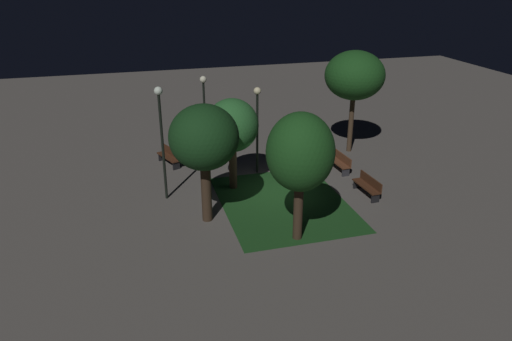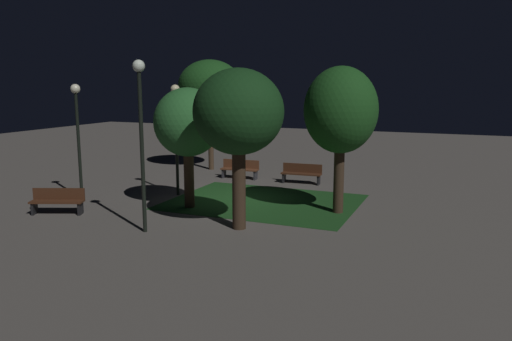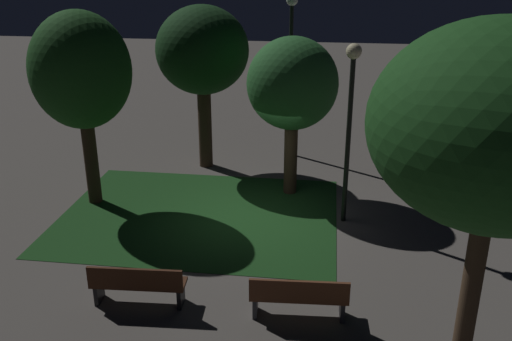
% 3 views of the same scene
% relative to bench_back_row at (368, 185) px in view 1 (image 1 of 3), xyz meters
% --- Properties ---
extents(ground_plane, '(60.00, 60.00, 0.00)m').
position_rel_bench_back_row_xyz_m(ground_plane, '(1.52, 4.00, -0.48)').
color(ground_plane, '#56514C').
extents(grass_lawn, '(7.00, 5.41, 0.01)m').
position_rel_bench_back_row_xyz_m(grass_lawn, '(0.25, 3.97, -0.48)').
color(grass_lawn, '#194219').
rests_on(grass_lawn, ground).
extents(bench_back_row, '(1.82, 0.58, 0.88)m').
position_rel_bench_back_row_xyz_m(bench_back_row, '(0.00, 0.00, 0.00)').
color(bench_back_row, '#422314').
rests_on(bench_back_row, ground).
extents(bench_front_right, '(1.83, 0.59, 0.88)m').
position_rel_bench_back_row_xyz_m(bench_front_right, '(3.05, 0.00, 0.00)').
color(bench_front_right, brown).
rests_on(bench_front_right, ground).
extents(bench_front_left, '(1.85, 1.12, 0.88)m').
position_rel_bench_back_row_xyz_m(bench_front_left, '(6.17, 8.33, 0.00)').
color(bench_front_left, '#422314').
rests_on(bench_front_left, ground).
extents(tree_back_right, '(2.75, 2.75, 4.93)m').
position_rel_bench_back_row_xyz_m(tree_back_right, '(-0.34, 7.52, 3.09)').
color(tree_back_right, '#38281C').
rests_on(tree_back_right, ground).
extents(tree_near_wall, '(3.23, 3.23, 5.64)m').
position_rel_bench_back_row_xyz_m(tree_near_wall, '(5.49, -1.71, 3.82)').
color(tree_near_wall, '#423021').
rests_on(tree_near_wall, ground).
extents(tree_tall_center, '(2.51, 2.51, 5.04)m').
position_rel_bench_back_row_xyz_m(tree_tall_center, '(-2.73, 4.43, 3.05)').
color(tree_tall_center, '#38281C').
rests_on(tree_tall_center, ground).
extents(tree_lawn_side, '(2.41, 2.41, 4.32)m').
position_rel_bench_back_row_xyz_m(tree_lawn_side, '(2.45, 5.76, 2.58)').
color(tree_lawn_side, '#423021').
rests_on(tree_lawn_side, ground).
extents(lamp_post_plaza_east, '(0.36, 0.36, 4.44)m').
position_rel_bench_back_row_xyz_m(lamp_post_plaza_east, '(7.00, 6.24, 2.54)').
color(lamp_post_plaza_east, black).
rests_on(lamp_post_plaza_east, ground).
extents(lamp_post_near_wall, '(0.36, 0.36, 4.41)m').
position_rel_bench_back_row_xyz_m(lamp_post_near_wall, '(3.92, 4.16, 2.53)').
color(lamp_post_near_wall, black).
rests_on(lamp_post_near_wall, ground).
extents(lamp_post_plaza_west, '(0.36, 0.36, 5.14)m').
position_rel_bench_back_row_xyz_m(lamp_post_plaza_west, '(2.16, 8.94, 2.95)').
color(lamp_post_plaza_west, black).
rests_on(lamp_post_plaza_west, ground).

